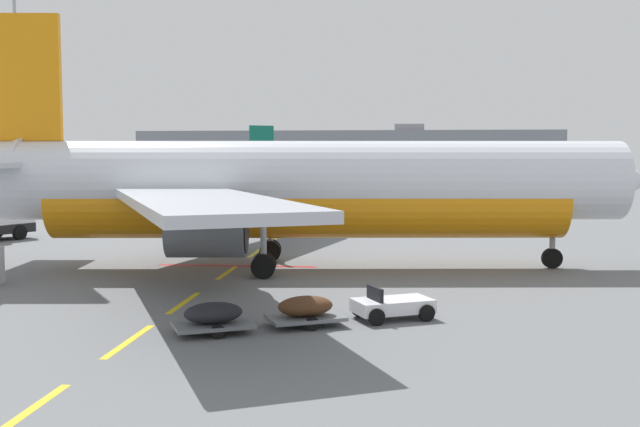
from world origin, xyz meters
The scene contains 7 objects.
ground centered at (40.00, 40.00, 0.00)m, with size 400.00×400.00×0.00m, color slate.
apron_paint_markings centered at (18.00, 36.28, 0.00)m, with size 8.00×92.39×0.01m.
airliner_foreground centered at (21.09, 21.43, 3.95)m, with size 34.82×34.43×12.20m.
airliner_far_center centered at (16.83, 91.30, 3.11)m, with size 25.95×24.48×9.61m.
baggage_train centered at (23.01, 9.50, 0.52)m, with size 8.38×5.05×1.14m.
apron_light_mast_near centered at (-16.67, 65.97, 17.07)m, with size 1.80×1.80×27.82m.
terminal_satellite centered at (16.39, 139.72, 5.20)m, with size 83.03×24.67×11.96m.
Camera 1 is at (25.79, -13.62, 5.49)m, focal length 41.13 mm.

